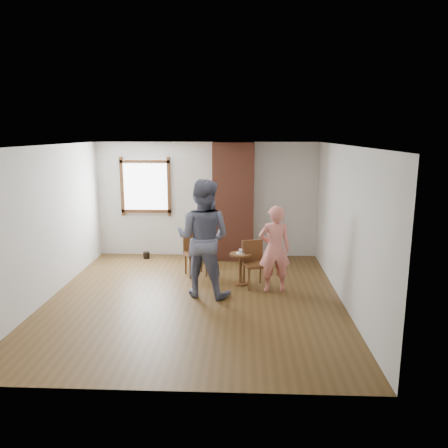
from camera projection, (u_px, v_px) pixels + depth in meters
The scene contains 12 objects.
ground at pixel (195, 299), 7.51m from camera, with size 5.50×5.50×0.00m, color brown.
room_shell at pixel (194, 190), 7.74m from camera, with size 5.04×5.52×2.62m.
brick_chimney at pixel (233, 202), 9.67m from camera, with size 0.90×0.50×2.60m, color brown.
stoneware_crock at pixel (196, 253), 9.50m from camera, with size 0.35×0.35×0.45m, color tan.
dark_pot at pixel (147, 255), 9.90m from camera, with size 0.15×0.15×0.15m, color black.
dining_chair_left at pixel (195, 251), 8.72m from camera, with size 0.54×0.54×0.88m.
dining_chair_right at pixel (254, 261), 8.06m from camera, with size 0.49×0.49×0.85m.
side_table at pixel (240, 264), 8.15m from camera, with size 0.40×0.40×0.60m.
cake_plate at pixel (241, 253), 8.11m from camera, with size 0.18×0.18×0.01m, color white.
cake_slice at pixel (241, 251), 8.10m from camera, with size 0.08×0.07×0.06m, color white.
man at pixel (203, 238), 7.51m from camera, with size 0.99×0.77×2.04m, color #131936.
person_pink at pixel (275, 249), 7.72m from camera, with size 0.57×0.37×1.56m, color #E67F73.
Camera 1 is at (0.81, -7.06, 2.80)m, focal length 35.00 mm.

